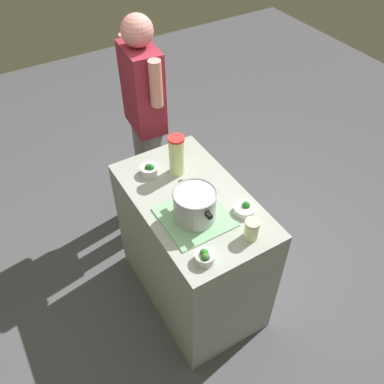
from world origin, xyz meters
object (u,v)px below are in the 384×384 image
Objects in this scene: cooking_pot at (195,205)px; person_cook at (146,122)px; broccoli_bowl_front at (245,209)px; broccoli_bowl_back at (205,257)px; lemonade_pitcher at (177,155)px; broccoli_bowl_center at (149,169)px; mason_jar at (252,229)px.

person_cook is (0.96, -0.18, -0.11)m from cooking_pot.
broccoli_bowl_back reaches higher than broccoli_bowl_front.
broccoli_bowl_back is at bearing 158.39° from cooking_pot.
person_cook is at bearing -10.49° from cooking_pot.
broccoli_bowl_center is at bearing 64.05° from lemonade_pitcher.
broccoli_bowl_back is (-0.64, 0.21, -0.10)m from lemonade_pitcher.
broccoli_bowl_back is at bearing 166.97° from person_cook.
lemonade_pitcher is 0.51m from broccoli_bowl_front.
broccoli_bowl_back is at bearing 162.06° from lemonade_pitcher.
broccoli_bowl_center is at bearing -4.59° from broccoli_bowl_back.
cooking_pot is at bearing 164.83° from lemonade_pitcher.
person_cook is at bearing 0.05° from mason_jar.
mason_jar is 1.16× the size of broccoli_bowl_back.
broccoli_bowl_back is (-0.17, 0.36, 0.01)m from broccoli_bowl_front.
mason_jar is at bearing -145.78° from cooking_pot.
lemonade_pitcher is 0.68m from broccoli_bowl_back.
broccoli_bowl_front is at bearing -162.09° from lemonade_pitcher.
broccoli_bowl_center is 0.72m from broccoli_bowl_back.
cooking_pot is at bearing 34.22° from mason_jar.
broccoli_bowl_back is 0.06× the size of person_cook.
mason_jar is at bearing -162.10° from broccoli_bowl_center.
person_cook is at bearing 4.14° from broccoli_bowl_front.
mason_jar is 0.07× the size of person_cook.
cooking_pot is 0.18× the size of person_cook.
broccoli_bowl_front is 0.07× the size of person_cook.
lemonade_pitcher is at bearing -115.95° from broccoli_bowl_center.
person_cook reaches higher than broccoli_bowl_center.
broccoli_bowl_back is at bearing 91.47° from mason_jar.
lemonade_pitcher is 0.15× the size of person_cook.
mason_jar reaches higher than broccoli_bowl_back.
person_cook is (1.07, 0.08, -0.04)m from broccoli_bowl_front.
broccoli_bowl_back is at bearing 114.53° from broccoli_bowl_front.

